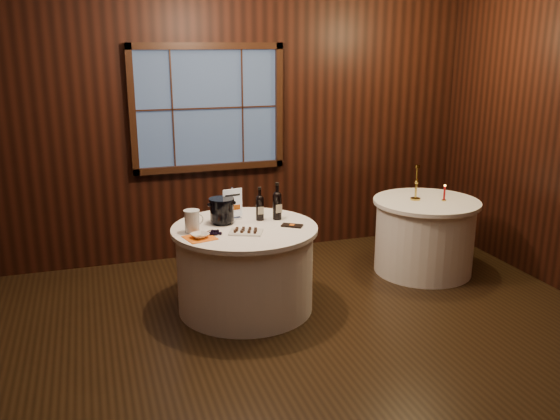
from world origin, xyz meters
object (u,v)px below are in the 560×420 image
object	(u,v)px
glass_pitcher	(192,221)
brass_candlestick	(416,187)
chocolate_box	(292,226)
cracker_bowl	(200,236)
port_bottle_right	(277,204)
sign_stand	(232,209)
port_bottle_left	(260,206)
side_table	(424,236)
main_table	(245,268)
red_candle	(444,194)
grape_bunch	(215,232)
ice_bucket	(222,210)
chocolate_plate	(246,231)

from	to	relation	value
glass_pitcher	brass_candlestick	size ratio (longest dim) A/B	0.53
chocolate_box	cracker_bowl	bearing A→B (deg)	-140.65
chocolate_box	port_bottle_right	bearing A→B (deg)	137.33
sign_stand	brass_candlestick	bearing A→B (deg)	-6.87
port_bottle_right	chocolate_box	bearing A→B (deg)	-84.42
port_bottle_left	side_table	bearing A→B (deg)	6.68
glass_pitcher	sign_stand	bearing A→B (deg)	13.35
main_table	glass_pitcher	world-z (taller)	glass_pitcher
chocolate_box	red_candle	bearing A→B (deg)	45.77
main_table	grape_bunch	world-z (taller)	grape_bunch
sign_stand	ice_bucket	xyz separation A→B (m)	(-0.12, -0.09, 0.02)
side_table	ice_bucket	size ratio (longest dim) A/B	4.71
port_bottle_left	chocolate_box	distance (m)	0.37
chocolate_box	cracker_bowl	size ratio (longest dim) A/B	1.26
main_table	red_candle	distance (m)	2.21
chocolate_box	brass_candlestick	bearing A→B (deg)	52.04
side_table	cracker_bowl	xyz separation A→B (m)	(-2.43, -0.49, 0.40)
main_table	chocolate_plate	world-z (taller)	chocolate_plate
grape_bunch	sign_stand	bearing A→B (deg)	56.99
sign_stand	port_bottle_left	bearing A→B (deg)	-32.27
ice_bucket	brass_candlestick	size ratio (longest dim) A/B	0.63
grape_bunch	cracker_bowl	world-z (taller)	grape_bunch
chocolate_plate	grape_bunch	distance (m)	0.26
main_table	port_bottle_left	size ratio (longest dim) A/B	4.19
ice_bucket	cracker_bowl	bearing A→B (deg)	-127.66
chocolate_box	ice_bucket	bearing A→B (deg)	-171.59
port_bottle_left	chocolate_box	world-z (taller)	port_bottle_left
sign_stand	chocolate_plate	xyz separation A→B (m)	(0.01, -0.43, -0.09)
chocolate_plate	brass_candlestick	bearing A→B (deg)	15.29
port_bottle_left	glass_pitcher	world-z (taller)	port_bottle_left
main_table	chocolate_box	distance (m)	0.57
port_bottle_left	cracker_bowl	size ratio (longest dim) A/B	2.12
chocolate_plate	glass_pitcher	xyz separation A→B (m)	(-0.42, 0.17, 0.08)
side_table	sign_stand	bearing A→B (deg)	-178.57
port_bottle_right	sign_stand	bearing A→B (deg)	155.76
sign_stand	chocolate_plate	world-z (taller)	sign_stand
ice_bucket	chocolate_plate	size ratio (longest dim) A/B	0.71
port_bottle_left	port_bottle_right	xyz separation A→B (m)	(0.16, -0.02, 0.02)
main_table	port_bottle_right	xyz separation A→B (m)	(0.34, 0.13, 0.53)
ice_bucket	glass_pitcher	xyz separation A→B (m)	(-0.29, -0.16, -0.02)
main_table	brass_candlestick	distance (m)	2.00
cracker_bowl	port_bottle_left	bearing A→B (deg)	29.12
port_bottle_left	cracker_bowl	world-z (taller)	port_bottle_left
ice_bucket	port_bottle_right	bearing A→B (deg)	-3.04
glass_pitcher	chocolate_box	bearing A→B (deg)	-26.06
port_bottle_right	brass_candlestick	size ratio (longest dim) A/B	0.94
main_table	chocolate_box	xyz separation A→B (m)	(0.40, -0.12, 0.39)
chocolate_plate	red_candle	world-z (taller)	red_candle
chocolate_box	cracker_bowl	distance (m)	0.83
sign_stand	chocolate_box	world-z (taller)	sign_stand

